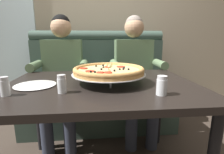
{
  "coord_description": "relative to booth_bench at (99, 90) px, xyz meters",
  "views": [
    {
      "loc": [
        -0.04,
        -1.14,
        1.04
      ],
      "look_at": [
        0.08,
        0.09,
        0.76
      ],
      "focal_mm": 27.81,
      "sensor_mm": 36.0,
      "label": 1
    }
  ],
  "objects": [
    {
      "name": "diner_left",
      "position": [
        -0.38,
        -0.27,
        0.31
      ],
      "size": [
        0.54,
        0.64,
        1.27
      ],
      "color": "#2D3342",
      "rests_on": "ground_plane"
    },
    {
      "name": "plate_near_left",
      "position": [
        -0.43,
        -0.96,
        0.35
      ],
      "size": [
        0.26,
        0.26,
        0.02
      ],
      "color": "white",
      "rests_on": "dining_table"
    },
    {
      "name": "booth_bench",
      "position": [
        0.0,
        0.0,
        0.0
      ],
      "size": [
        1.7,
        0.78,
        1.13
      ],
      "color": "#384C42",
      "rests_on": "ground_plane"
    },
    {
      "name": "diner_right",
      "position": [
        0.38,
        -0.27,
        0.31
      ],
      "size": [
        0.54,
        0.64,
        1.27
      ],
      "color": "#2D3342",
      "rests_on": "ground_plane"
    },
    {
      "name": "patio_chair",
      "position": [
        -1.5,
        1.24,
        0.13
      ],
      "size": [
        0.41,
        0.42,
        0.86
      ],
      "color": "black",
      "rests_on": "ground_plane"
    },
    {
      "name": "back_wall_with_window",
      "position": [
        0.0,
        0.57,
        1.0
      ],
      "size": [
        6.0,
        0.12,
        2.8
      ],
      "primitive_type": "cube",
      "color": "tan",
      "rests_on": "ground_plane"
    },
    {
      "name": "pizza",
      "position": [
        0.05,
        -0.93,
        0.42
      ],
      "size": [
        0.5,
        0.5,
        0.12
      ],
      "color": "silver",
      "rests_on": "dining_table"
    },
    {
      "name": "dining_table",
      "position": [
        0.0,
        -0.94,
        0.26
      ],
      "size": [
        1.28,
        0.93,
        0.74
      ],
      "color": "black",
      "rests_on": "ground_plane"
    },
    {
      "name": "shaker_oregano",
      "position": [
        -0.23,
        -1.12,
        0.38
      ],
      "size": [
        0.05,
        0.05,
        0.1
      ],
      "color": "white",
      "rests_on": "dining_table"
    },
    {
      "name": "shaker_pepper_flakes",
      "position": [
        0.31,
        -1.21,
        0.39
      ],
      "size": [
        0.06,
        0.06,
        0.11
      ],
      "color": "white",
      "rests_on": "dining_table"
    },
    {
      "name": "shaker_parmesan",
      "position": [
        -0.52,
        -1.14,
        0.38
      ],
      "size": [
        0.05,
        0.05,
        0.1
      ],
      "color": "white",
      "rests_on": "dining_table"
    }
  ]
}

